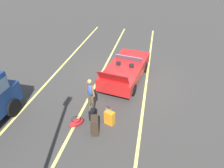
# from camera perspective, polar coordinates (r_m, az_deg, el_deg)

# --- Properties ---
(ground_plane) EXTENTS (80.00, 80.00, 0.00)m
(ground_plane) POSITION_cam_1_polar(r_m,az_deg,el_deg) (11.11, 3.93, 1.45)
(ground_plane) COLOR #383533
(lot_line_near) EXTENTS (18.00, 0.12, 0.01)m
(lot_line_near) POSITION_cam_1_polar(r_m,az_deg,el_deg) (11.04, 10.09, 0.72)
(lot_line_near) COLOR #EAE066
(lot_line_near) RESTS_ON ground_plane
(lot_line_mid) EXTENTS (18.00, 0.12, 0.01)m
(lot_line_mid) POSITION_cam_1_polar(r_m,az_deg,el_deg) (11.38, -3.55, 2.31)
(lot_line_mid) COLOR #EAE066
(lot_line_mid) RESTS_ON ground_plane
(lot_line_far) EXTENTS (18.00, 0.12, 0.01)m
(lot_line_far) POSITION_cam_1_polar(r_m,az_deg,el_deg) (12.32, -15.77, 3.62)
(lot_line_far) COLOR #EAE066
(lot_line_far) RESTS_ON ground_plane
(convertible_car) EXTENTS (4.41, 2.39, 1.50)m
(convertible_car) POSITION_cam_1_polar(r_m,az_deg,el_deg) (10.98, 4.37, 4.58)
(convertible_car) COLOR red
(convertible_car) RESTS_ON ground_plane
(suitcase_large_black) EXTENTS (0.54, 0.42, 0.74)m
(suitcase_large_black) POSITION_cam_1_polar(r_m,az_deg,el_deg) (7.76, -5.12, -12.07)
(suitcase_large_black) COLOR #2D2319
(suitcase_large_black) RESTS_ON ground_plane
(suitcase_medium_bright) EXTENTS (0.36, 0.46, 0.94)m
(suitcase_medium_bright) POSITION_cam_1_polar(r_m,az_deg,el_deg) (8.12, -0.73, -9.88)
(suitcase_medium_bright) COLOR orange
(suitcase_medium_bright) RESTS_ON ground_plane
(suitcase_small_carryon) EXTENTS (0.37, 0.26, 0.81)m
(suitcase_small_carryon) POSITION_cam_1_polar(r_m,az_deg,el_deg) (8.40, -5.69, -8.87)
(suitcase_small_carryon) COLOR black
(suitcase_small_carryon) RESTS_ON ground_plane
(duffel_bag) EXTENTS (0.67, 0.66, 0.34)m
(duffel_bag) POSITION_cam_1_polar(r_m,az_deg,el_deg) (8.28, -10.40, -11.04)
(duffel_bag) COLOR red
(duffel_bag) RESTS_ON ground_plane
(traveler_person) EXTENTS (0.41, 0.55, 1.65)m
(traveler_person) POSITION_cam_1_polar(r_m,az_deg,el_deg) (8.41, -6.36, -2.85)
(traveler_person) COLOR #4C3F2D
(traveler_person) RESTS_ON ground_plane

